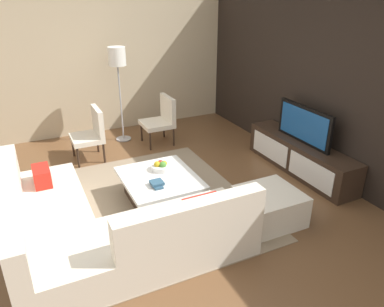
{
  "coord_description": "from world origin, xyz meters",
  "views": [
    {
      "loc": [
        3.95,
        -1.37,
        2.66
      ],
      "look_at": [
        -0.23,
        0.64,
        0.56
      ],
      "focal_mm": 34.42,
      "sensor_mm": 36.0,
      "label": 1
    }
  ],
  "objects_px": {
    "coffee_table": "(160,188)",
    "accent_chair_far": "(162,117)",
    "book_stack": "(157,184)",
    "floor_lamp": "(117,63)",
    "ottoman": "(269,206)",
    "fruit_bowl": "(161,166)",
    "media_console": "(300,157)",
    "sectional_couch": "(99,227)",
    "accent_chair_near": "(92,131)",
    "television": "(304,125)"
  },
  "relations": [
    {
      "from": "television",
      "to": "coffee_table",
      "type": "relative_size",
      "value": 1.01
    },
    {
      "from": "accent_chair_near",
      "to": "accent_chair_far",
      "type": "distance_m",
      "value": 1.31
    },
    {
      "from": "ottoman",
      "to": "accent_chair_far",
      "type": "distance_m",
      "value": 2.96
    },
    {
      "from": "media_console",
      "to": "book_stack",
      "type": "bearing_deg",
      "value": -87.29
    },
    {
      "from": "media_console",
      "to": "accent_chair_far",
      "type": "bearing_deg",
      "value": -143.62
    },
    {
      "from": "ottoman",
      "to": "fruit_bowl",
      "type": "xyz_separation_m",
      "value": [
        -1.17,
        -0.96,
        0.23
      ]
    },
    {
      "from": "fruit_bowl",
      "to": "accent_chair_far",
      "type": "distance_m",
      "value": 1.89
    },
    {
      "from": "accent_chair_near",
      "to": "television",
      "type": "bearing_deg",
      "value": 58.68
    },
    {
      "from": "sectional_couch",
      "to": "accent_chair_far",
      "type": "bearing_deg",
      "value": 145.69
    },
    {
      "from": "fruit_bowl",
      "to": "accent_chair_far",
      "type": "height_order",
      "value": "accent_chair_far"
    },
    {
      "from": "media_console",
      "to": "accent_chair_near",
      "type": "relative_size",
      "value": 2.38
    },
    {
      "from": "coffee_table",
      "to": "accent_chair_near",
      "type": "xyz_separation_m",
      "value": [
        -1.78,
        -0.5,
        0.29
      ]
    },
    {
      "from": "fruit_bowl",
      "to": "floor_lamp",
      "type": "bearing_deg",
      "value": 177.95
    },
    {
      "from": "media_console",
      "to": "television",
      "type": "height_order",
      "value": "television"
    },
    {
      "from": "sectional_couch",
      "to": "accent_chair_near",
      "type": "relative_size",
      "value": 2.77
    },
    {
      "from": "accent_chair_near",
      "to": "ottoman",
      "type": "height_order",
      "value": "accent_chair_near"
    },
    {
      "from": "coffee_table",
      "to": "floor_lamp",
      "type": "relative_size",
      "value": 0.63
    },
    {
      "from": "ottoman",
      "to": "accent_chair_far",
      "type": "xyz_separation_m",
      "value": [
        -2.93,
        -0.26,
        0.29
      ]
    },
    {
      "from": "accent_chair_near",
      "to": "floor_lamp",
      "type": "height_order",
      "value": "floor_lamp"
    },
    {
      "from": "accent_chair_far",
      "to": "fruit_bowl",
      "type": "bearing_deg",
      "value": -15.83
    },
    {
      "from": "television",
      "to": "book_stack",
      "type": "relative_size",
      "value": 5.09
    },
    {
      "from": "ottoman",
      "to": "accent_chair_far",
      "type": "relative_size",
      "value": 0.8
    },
    {
      "from": "television",
      "to": "sectional_couch",
      "type": "xyz_separation_m",
      "value": [
        0.52,
        -3.25,
        -0.5
      ]
    },
    {
      "from": "media_console",
      "to": "television",
      "type": "bearing_deg",
      "value": 90.0
    },
    {
      "from": "coffee_table",
      "to": "accent_chair_far",
      "type": "relative_size",
      "value": 1.24
    },
    {
      "from": "accent_chair_near",
      "to": "fruit_bowl",
      "type": "height_order",
      "value": "accent_chair_near"
    },
    {
      "from": "television",
      "to": "accent_chair_near",
      "type": "relative_size",
      "value": 1.26
    },
    {
      "from": "ottoman",
      "to": "accent_chair_far",
      "type": "bearing_deg",
      "value": -174.91
    },
    {
      "from": "floor_lamp",
      "to": "accent_chair_far",
      "type": "bearing_deg",
      "value": 53.69
    },
    {
      "from": "sectional_couch",
      "to": "ottoman",
      "type": "distance_m",
      "value": 2.04
    },
    {
      "from": "coffee_table",
      "to": "fruit_bowl",
      "type": "relative_size",
      "value": 3.85
    },
    {
      "from": "accent_chair_near",
      "to": "book_stack",
      "type": "relative_size",
      "value": 4.05
    },
    {
      "from": "floor_lamp",
      "to": "ottoman",
      "type": "distance_m",
      "value": 3.71
    },
    {
      "from": "sectional_couch",
      "to": "book_stack",
      "type": "relative_size",
      "value": 11.25
    },
    {
      "from": "fruit_bowl",
      "to": "accent_chair_far",
      "type": "bearing_deg",
      "value": 158.36
    },
    {
      "from": "television",
      "to": "accent_chair_far",
      "type": "xyz_separation_m",
      "value": [
        -2.04,
        -1.5,
        -0.29
      ]
    },
    {
      "from": "book_stack",
      "to": "television",
      "type": "bearing_deg",
      "value": 92.71
    },
    {
      "from": "floor_lamp",
      "to": "ottoman",
      "type": "xyz_separation_m",
      "value": [
        3.39,
        0.88,
        -1.24
      ]
    },
    {
      "from": "fruit_bowl",
      "to": "book_stack",
      "type": "distance_m",
      "value": 0.45
    },
    {
      "from": "ottoman",
      "to": "fruit_bowl",
      "type": "height_order",
      "value": "fruit_bowl"
    },
    {
      "from": "ottoman",
      "to": "fruit_bowl",
      "type": "distance_m",
      "value": 1.53
    },
    {
      "from": "ottoman",
      "to": "coffee_table",
      "type": "bearing_deg",
      "value": -133.25
    },
    {
      "from": "fruit_bowl",
      "to": "sectional_couch",
      "type": "bearing_deg",
      "value": -52.67
    },
    {
      "from": "television",
      "to": "floor_lamp",
      "type": "bearing_deg",
      "value": -139.61
    },
    {
      "from": "television",
      "to": "fruit_bowl",
      "type": "distance_m",
      "value": 2.24
    },
    {
      "from": "coffee_table",
      "to": "accent_chair_near",
      "type": "bearing_deg",
      "value": -164.3
    },
    {
      "from": "television",
      "to": "ottoman",
      "type": "bearing_deg",
      "value": -54.23
    },
    {
      "from": "coffee_table",
      "to": "book_stack",
      "type": "height_order",
      "value": "book_stack"
    },
    {
      "from": "book_stack",
      "to": "floor_lamp",
      "type": "bearing_deg",
      "value": 173.56
    },
    {
      "from": "media_console",
      "to": "sectional_couch",
      "type": "bearing_deg",
      "value": -80.89
    }
  ]
}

